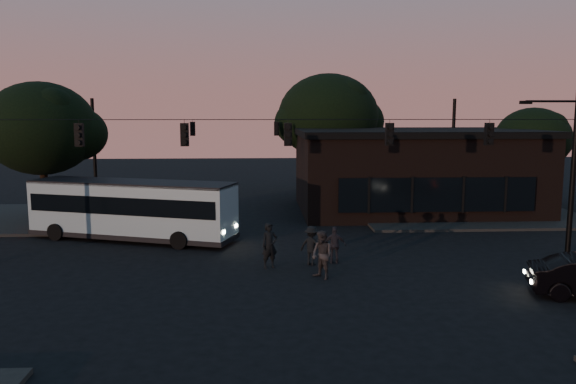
{
  "coord_description": "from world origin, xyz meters",
  "views": [
    {
      "loc": [
        -1.29,
        -20.65,
        6.51
      ],
      "look_at": [
        0.0,
        4.0,
        3.0
      ],
      "focal_mm": 35.0,
      "sensor_mm": 36.0,
      "label": 1
    }
  ],
  "objects_px": {
    "pedestrian_b": "(322,255)",
    "pedestrian_c": "(335,245)",
    "pedestrian_d": "(312,246)",
    "building": "(414,170)",
    "pedestrian_a": "(270,245)",
    "bus": "(132,207)"
  },
  "relations": [
    {
      "from": "bus",
      "to": "pedestrian_c",
      "type": "xyz_separation_m",
      "value": [
        9.77,
        -5.08,
        -0.89
      ]
    },
    {
      "from": "pedestrian_a",
      "to": "bus",
      "type": "bearing_deg",
      "value": 118.51
    },
    {
      "from": "pedestrian_a",
      "to": "pedestrian_b",
      "type": "bearing_deg",
      "value": -61.9
    },
    {
      "from": "bus",
      "to": "pedestrian_d",
      "type": "relative_size",
      "value": 6.47
    },
    {
      "from": "pedestrian_b",
      "to": "pedestrian_a",
      "type": "bearing_deg",
      "value": -167.26
    },
    {
      "from": "pedestrian_a",
      "to": "pedestrian_b",
      "type": "relative_size",
      "value": 1.0
    },
    {
      "from": "building",
      "to": "bus",
      "type": "relative_size",
      "value": 1.4
    },
    {
      "from": "bus",
      "to": "pedestrian_d",
      "type": "bearing_deg",
      "value": -12.42
    },
    {
      "from": "building",
      "to": "bus",
      "type": "height_order",
      "value": "building"
    },
    {
      "from": "building",
      "to": "pedestrian_d",
      "type": "height_order",
      "value": "building"
    },
    {
      "from": "pedestrian_b",
      "to": "bus",
      "type": "bearing_deg",
      "value": -166.94
    },
    {
      "from": "pedestrian_a",
      "to": "pedestrian_b",
      "type": "distance_m",
      "value": 2.63
    },
    {
      "from": "pedestrian_b",
      "to": "pedestrian_d",
      "type": "bearing_deg",
      "value": 148.42
    },
    {
      "from": "pedestrian_b",
      "to": "pedestrian_d",
      "type": "relative_size",
      "value": 1.13
    },
    {
      "from": "building",
      "to": "pedestrian_a",
      "type": "distance_m",
      "value": 16.88
    },
    {
      "from": "pedestrian_c",
      "to": "pedestrian_d",
      "type": "height_order",
      "value": "pedestrian_d"
    },
    {
      "from": "bus",
      "to": "building",
      "type": "bearing_deg",
      "value": 44.1
    },
    {
      "from": "pedestrian_a",
      "to": "building",
      "type": "bearing_deg",
      "value": 31.74
    },
    {
      "from": "pedestrian_a",
      "to": "pedestrian_d",
      "type": "height_order",
      "value": "pedestrian_a"
    },
    {
      "from": "building",
      "to": "pedestrian_a",
      "type": "bearing_deg",
      "value": -125.96
    },
    {
      "from": "pedestrian_b",
      "to": "pedestrian_c",
      "type": "distance_m",
      "value": 2.39
    },
    {
      "from": "building",
      "to": "pedestrian_d",
      "type": "distance_m",
      "value": 15.6
    }
  ]
}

